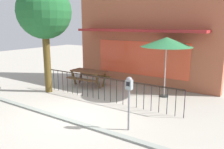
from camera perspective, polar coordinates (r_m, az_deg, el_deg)
The scene contains 8 objects.
ground at distance 8.19m, azimuth -8.85°, elevation -9.52°, with size 40.00×40.00×0.00m, color #ABA598.
pub_storefront at distance 11.81m, azimuth 7.70°, elevation 10.11°, with size 7.65×1.48×5.22m.
patio_fence_front at distance 9.22m, azimuth -1.92°, elevation -2.54°, with size 6.45×0.04×0.97m.
picnic_table_left at distance 11.55m, azimuth -5.76°, elevation 0.18°, with size 1.85×1.43×0.79m.
patio_umbrella at distance 9.73m, azimuth 13.34°, elevation 7.75°, with size 2.11×2.11×2.52m.
parking_meter_near at distance 6.52m, azimuth 4.24°, elevation -3.70°, with size 0.18×0.17×1.59m.
street_tree at distance 10.60m, azimuth -16.40°, elevation 14.46°, with size 2.33×2.33×4.72m.
curb_edge at distance 7.80m, azimuth -11.85°, elevation -10.80°, with size 10.70×0.20×0.11m, color gray.
Camera 1 is at (5.20, -5.55, 3.02)m, focal length 36.99 mm.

